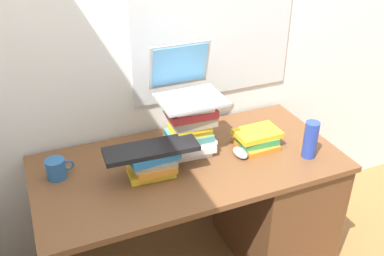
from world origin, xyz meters
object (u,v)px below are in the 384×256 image
(book_stack_side, at_px, (256,139))
(desk, at_px, (255,199))
(book_stack_keyboard_riser, at_px, (153,163))
(computer_mouse, at_px, (240,153))
(laptop, at_px, (186,85))
(keyboard, at_px, (151,149))
(water_bottle, at_px, (310,140))
(book_stack_tall, at_px, (190,127))
(mug, at_px, (56,169))

(book_stack_side, bearing_deg, desk, -70.76)
(book_stack_keyboard_riser, xyz_separation_m, computer_mouse, (0.44, -0.01, -0.05))
(laptop, bearing_deg, book_stack_side, -23.12)
(keyboard, bearing_deg, laptop, 38.88)
(desk, xyz_separation_m, laptop, (-0.33, 0.17, 0.66))
(book_stack_keyboard_riser, height_order, water_bottle, water_bottle)
(computer_mouse, relative_size, water_bottle, 0.56)
(water_bottle, bearing_deg, keyboard, 169.13)
(keyboard, bearing_deg, book_stack_side, 6.53)
(book_stack_tall, distance_m, laptop, 0.21)
(book_stack_tall, xyz_separation_m, computer_mouse, (0.21, -0.13, -0.12))
(book_stack_side, height_order, keyboard, keyboard)
(keyboard, distance_m, mug, 0.44)
(laptop, bearing_deg, book_stack_keyboard_riser, -143.73)
(laptop, bearing_deg, book_stack_tall, -93.55)
(desk, xyz_separation_m, mug, (-0.97, 0.14, 0.37))
(book_stack_keyboard_riser, height_order, book_stack_side, book_stack_keyboard_riser)
(laptop, bearing_deg, computer_mouse, -42.03)
(book_stack_tall, distance_m, book_stack_side, 0.35)
(water_bottle, bearing_deg, mug, 165.61)
(desk, relative_size, book_stack_keyboard_riser, 6.34)
(keyboard, bearing_deg, book_stack_tall, 29.20)
(desk, height_order, book_stack_tall, book_stack_tall)
(laptop, xyz_separation_m, computer_mouse, (0.21, -0.19, -0.32))
(book_stack_keyboard_riser, xyz_separation_m, laptop, (0.23, 0.17, 0.27))
(computer_mouse, bearing_deg, desk, 9.65)
(water_bottle, bearing_deg, book_stack_keyboard_riser, 169.02)
(laptop, bearing_deg, keyboard, -144.14)
(keyboard, bearing_deg, water_bottle, -7.85)
(book_stack_keyboard_riser, xyz_separation_m, keyboard, (-0.00, -0.00, 0.07))
(water_bottle, bearing_deg, book_stack_side, 136.72)
(book_stack_keyboard_riser, bearing_deg, laptop, 36.27)
(laptop, distance_m, water_bottle, 0.65)
(book_stack_side, xyz_separation_m, keyboard, (-0.56, -0.03, 0.10))
(laptop, bearing_deg, desk, -26.42)
(mug, bearing_deg, laptop, 1.82)
(book_stack_tall, height_order, water_bottle, book_stack_tall)
(book_stack_side, height_order, laptop, laptop)
(water_bottle, bearing_deg, laptop, 148.31)
(desk, bearing_deg, book_stack_tall, 162.13)
(desk, relative_size, water_bottle, 7.84)
(keyboard, height_order, mug, keyboard)
(computer_mouse, relative_size, mug, 0.82)
(desk, distance_m, book_stack_tall, 0.59)
(laptop, height_order, computer_mouse, laptop)
(book_stack_keyboard_riser, distance_m, book_stack_side, 0.56)
(computer_mouse, bearing_deg, water_bottle, -23.03)
(desk, relative_size, computer_mouse, 14.12)
(desk, bearing_deg, mug, 171.54)
(book_stack_keyboard_riser, distance_m, laptop, 0.40)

